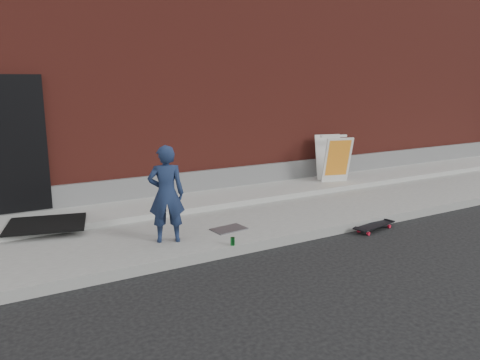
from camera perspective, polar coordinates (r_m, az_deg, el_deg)
ground at (r=6.72m, az=0.17°, el=-9.11°), size 80.00×80.00×0.00m
sidewalk at (r=7.96m, az=-5.25°, el=-5.19°), size 20.00×3.00×0.15m
apron at (r=8.72m, az=-7.73°, el=-2.87°), size 20.00×1.20×0.10m
building at (r=12.81m, az=-15.99°, el=11.89°), size 20.00×8.10×5.00m
child at (r=6.70m, az=-8.98°, el=-1.70°), size 0.60×0.49×1.40m
skateboard at (r=8.06m, az=16.06°, el=-5.37°), size 0.87×0.36×0.10m
pizza_sign at (r=10.50m, az=11.32°, el=2.64°), size 0.78×0.85×1.01m
soda_can at (r=6.64m, az=-0.91°, el=-7.48°), size 0.08×0.08×0.12m
doormat at (r=7.79m, az=-22.54°, el=-4.99°), size 1.32×1.16×0.03m
utility_plate at (r=7.33m, az=-1.37°, el=-5.99°), size 0.56×0.39×0.02m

